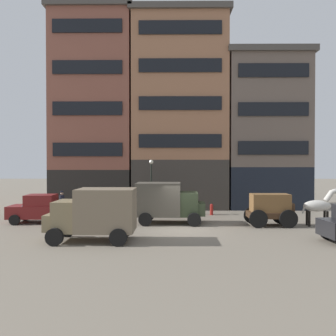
% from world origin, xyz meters
% --- Properties ---
extents(ground_plane, '(120.00, 120.00, 0.00)m').
position_xyz_m(ground_plane, '(0.00, 0.00, 0.00)').
color(ground_plane, slate).
extents(building_far_left, '(7.24, 5.64, 17.13)m').
position_xyz_m(building_far_left, '(-7.53, 9.98, 8.62)').
color(building_far_left, black).
rests_on(building_far_left, ground_plane).
extents(building_center_left, '(8.50, 5.64, 16.84)m').
position_xyz_m(building_center_left, '(-0.01, 9.98, 8.47)').
color(building_center_left, '#38332D').
rests_on(building_center_left, ground_plane).
extents(building_center_right, '(7.26, 5.64, 13.42)m').
position_xyz_m(building_center_right, '(7.52, 9.98, 6.76)').
color(building_center_right, black).
rests_on(building_center_right, ground_plane).
extents(cargo_wagon, '(2.91, 1.51, 1.98)m').
position_xyz_m(cargo_wagon, '(5.39, 1.03, 1.15)').
color(cargo_wagon, '#3D2819').
rests_on(cargo_wagon, ground_plane).
extents(draft_horse, '(2.34, 0.61, 2.30)m').
position_xyz_m(draft_horse, '(8.34, 1.03, 1.27)').
color(draft_horse, beige).
rests_on(draft_horse, ground_plane).
extents(delivery_truck_near, '(4.37, 2.16, 2.62)m').
position_xyz_m(delivery_truck_near, '(-4.56, -2.96, 1.42)').
color(delivery_truck_near, '#7A6B4C').
rests_on(delivery_truck_near, ground_plane).
extents(delivery_truck_far, '(4.41, 2.26, 2.62)m').
position_xyz_m(delivery_truck_far, '(-0.98, 1.81, 1.42)').
color(delivery_truck_far, '#2D3823').
rests_on(delivery_truck_far, ground_plane).
extents(sedan_light, '(3.76, 1.98, 1.83)m').
position_xyz_m(sedan_light, '(-9.32, 2.02, 0.91)').
color(sedan_light, maroon).
rests_on(sedan_light, ground_plane).
extents(pedestrian_officer, '(0.48, 0.48, 1.79)m').
position_xyz_m(pedestrian_officer, '(-8.92, 5.22, 0.98)').
color(pedestrian_officer, black).
rests_on(pedestrian_officer, ground_plane).
extents(streetlamp_curbside, '(0.32, 0.32, 4.12)m').
position_xyz_m(streetlamp_curbside, '(-2.24, 5.43, 2.67)').
color(streetlamp_curbside, black).
rests_on(streetlamp_curbside, ground_plane).
extents(fire_hydrant_curbside, '(0.24, 0.24, 0.83)m').
position_xyz_m(fire_hydrant_curbside, '(2.28, 5.26, 0.43)').
color(fire_hydrant_curbside, maroon).
rests_on(fire_hydrant_curbside, ground_plane).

